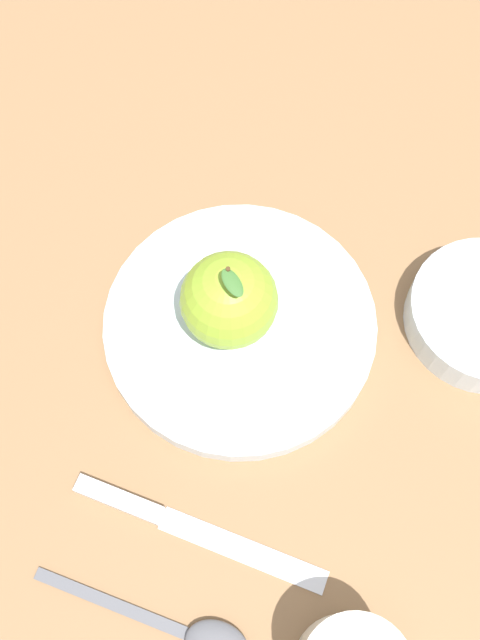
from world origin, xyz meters
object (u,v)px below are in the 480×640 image
at_px(knife, 175,523).
at_px(dinner_plate, 240,324).
at_px(apple, 229,300).
at_px(spoon, 193,637).

bearing_deg(knife, dinner_plate, 144.40).
relative_size(apple, knife, 0.56).
bearing_deg(apple, spoon, -24.53).
relative_size(dinner_plate, spoon, 1.59).
height_order(apple, knife, apple).
height_order(apple, spoon, apple).
distance_m(apple, spoon, 0.25).
bearing_deg(spoon, knife, 172.53).
distance_m(dinner_plate, apple, 0.05).
height_order(dinner_plate, spoon, dinner_plate).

